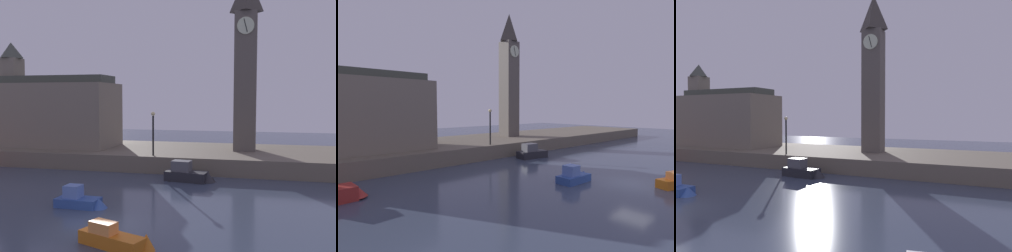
{
  "view_description": "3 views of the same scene",
  "coord_description": "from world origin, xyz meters",
  "views": [
    {
      "loc": [
        8.04,
        -17.92,
        6.57
      ],
      "look_at": [
        -0.04,
        14.76,
        4.17
      ],
      "focal_mm": 41.18,
      "sensor_mm": 36.0,
      "label": 1
    },
    {
      "loc": [
        -19.51,
        -8.17,
        5.44
      ],
      "look_at": [
        0.84,
        14.79,
        3.45
      ],
      "focal_mm": 28.64,
      "sensor_mm": 36.0,
      "label": 2
    },
    {
      "loc": [
        16.37,
        -11.26,
        5.42
      ],
      "look_at": [
        4.03,
        17.44,
        4.43
      ],
      "focal_mm": 31.91,
      "sensor_mm": 36.0,
      "label": 3
    }
  ],
  "objects": [
    {
      "name": "far_embankment",
      "position": [
        0.0,
        20.0,
        0.75
      ],
      "size": [
        70.0,
        12.0,
        1.5
      ],
      "primitive_type": "cube",
      "color": "#6B6051",
      "rests_on": "ground"
    },
    {
      "name": "clock_tower",
      "position": [
        6.33,
        20.31,
        10.42
      ],
      "size": [
        2.3,
        2.34,
        17.21
      ],
      "color": "#5B544C",
      "rests_on": "far_embankment"
    },
    {
      "name": "parliament_hall",
      "position": [
        -13.85,
        19.16,
        5.22
      ],
      "size": [
        12.77,
        6.29,
        11.19
      ],
      "color": "slate",
      "rests_on": "far_embankment"
    },
    {
      "name": "streetlamp",
      "position": [
        -1.43,
        14.84,
        3.94
      ],
      "size": [
        0.36,
        0.36,
        3.91
      ],
      "color": "black",
      "rests_on": "far_embankment"
    },
    {
      "name": "boat_tour_blue",
      "position": [
        -2.52,
        3.12,
        0.41
      ],
      "size": [
        3.24,
        1.36,
        1.34
      ],
      "color": "#2D4C93",
      "rests_on": "ground"
    },
    {
      "name": "boat_barge_dark",
      "position": [
        2.48,
        11.92,
        0.55
      ],
      "size": [
        4.18,
        1.95,
        1.62
      ],
      "color": "#232328",
      "rests_on": "ground"
    }
  ]
}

